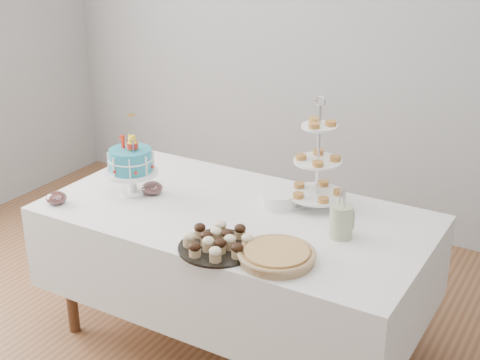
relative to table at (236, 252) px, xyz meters
The scene contains 11 objects.
walls 0.86m from the table, 90.00° to the right, with size 5.04×4.04×2.70m.
table is the anchor object (origin of this frame).
birthday_cake 0.68m from the table, behind, with size 0.28×0.28×0.43m.
cupcake_tray 0.47m from the table, 70.52° to the right, with size 0.36×0.36×0.08m.
pie 0.59m from the table, 39.82° to the right, with size 0.34×0.34×0.05m.
tiered_stand 0.62m from the table, 40.81° to the left, with size 0.30×0.30×0.57m.
plate_stack 0.35m from the table, 49.70° to the left, with size 0.19×0.19×0.07m.
pastry_plate 0.38m from the table, 56.11° to the left, with size 0.23×0.23×0.03m.
jam_bowl_a 0.96m from the table, 155.81° to the right, with size 0.11×0.11×0.06m.
jam_bowl_b 0.56m from the table, behind, with size 0.11×0.11×0.07m.
utensil_pitcher 0.64m from the table, ahead, with size 0.11×0.11×0.24m.
Camera 1 is at (1.54, -2.28, 2.19)m, focal length 50.00 mm.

